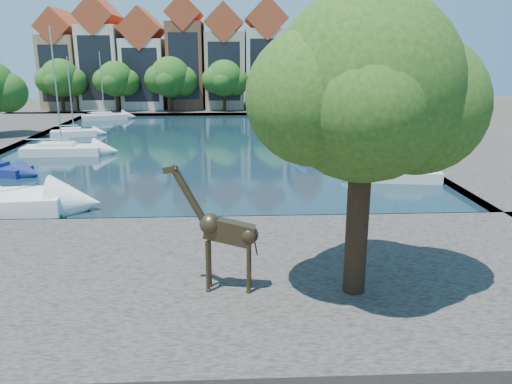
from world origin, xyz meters
TOP-DOWN VIEW (x-y plane):
  - ground at (0.00, 0.00)m, footprint 160.00×160.00m
  - water_basin at (0.00, 24.00)m, footprint 38.00×50.00m
  - near_quay at (0.00, -7.00)m, footprint 50.00×14.00m
  - far_quay at (0.00, 56.00)m, footprint 60.00×16.00m
  - right_quay at (25.00, 24.00)m, footprint 14.00×52.00m
  - plane_tree at (7.62, -9.01)m, footprint 8.32×6.40m
  - townhouse_west_end at (-23.00, 55.99)m, footprint 5.44×9.18m
  - townhouse_west_mid at (-17.00, 55.99)m, footprint 5.94×9.18m
  - townhouse_west_inner at (-10.50, 55.99)m, footprint 6.43×9.18m
  - townhouse_center at (-4.00, 55.99)m, footprint 5.44×9.18m
  - townhouse_east_inner at (2.00, 55.99)m, footprint 5.94×9.18m
  - townhouse_east_mid at (8.50, 55.99)m, footprint 6.43×9.18m
  - townhouse_east_end at (15.00, 55.99)m, footprint 5.44×9.18m
  - far_tree_far_west at (-21.90, 50.49)m, footprint 7.28×5.60m
  - far_tree_west at (-13.91, 50.49)m, footprint 6.76×5.20m
  - far_tree_mid_west at (-5.89, 50.49)m, footprint 7.80×6.00m
  - far_tree_mid_east at (2.10, 50.49)m, footprint 7.02×5.40m
  - far_tree_east at (10.11, 50.49)m, footprint 7.54×5.80m
  - far_tree_far_east at (18.09, 50.49)m, footprint 6.76×5.20m
  - giraffe_statue at (2.69, -8.66)m, footprint 3.30×0.74m
  - sailboat_left_c at (-12.27, 19.60)m, footprint 6.95×2.57m
  - sailboat_left_d at (-14.38, 30.08)m, footprint 5.09×2.77m
  - sailboat_left_e at (-14.42, 44.00)m, footprint 6.24×4.02m
  - sailboat_right_a at (15.00, 8.79)m, footprint 6.14×2.98m
  - sailboat_right_b at (12.53, 17.00)m, footprint 7.29×3.51m
  - sailboat_right_c at (13.55, 30.99)m, footprint 4.79×2.67m
  - sailboat_right_d at (12.00, 43.51)m, footprint 6.27×2.24m

SIDE VIEW (x-z plane):
  - ground at x=0.00m, z-range 0.00..0.00m
  - water_basin at x=0.00m, z-range 0.00..0.08m
  - near_quay at x=0.00m, z-range 0.00..0.50m
  - far_quay at x=0.00m, z-range 0.00..0.50m
  - right_quay at x=25.00m, z-range 0.00..0.50m
  - sailboat_right_c at x=13.55m, z-range -4.12..5.30m
  - sailboat_left_d at x=-14.38m, z-range -3.65..4.84m
  - sailboat_left_e at x=-14.42m, z-range -3.89..5.16m
  - sailboat_right_d at x=12.00m, z-range -3.85..5.12m
  - sailboat_left_c at x=-12.27m, z-range -4.90..6.25m
  - sailboat_right_a at x=15.00m, z-range -4.43..5.82m
  - sailboat_right_b at x=12.53m, z-range -6.07..7.46m
  - giraffe_statue at x=2.69m, z-range 0.46..5.16m
  - far_tree_west at x=-13.91m, z-range 1.40..8.76m
  - far_tree_far_east at x=18.09m, z-range 1.40..8.76m
  - far_tree_mid_east at x=2.10m, z-range 1.37..8.89m
  - far_tree_far_west at x=-21.90m, z-range 1.34..9.02m
  - far_tree_east at x=10.11m, z-range 1.32..9.16m
  - far_tree_mid_west at x=-5.89m, z-range 1.29..9.29m
  - townhouse_east_end at x=15.00m, z-range -0.11..14.32m
  - townhouse_west_inner at x=-10.50m, z-range -0.22..14.92m
  - townhouse_west_end at x=-23.00m, z-range -0.11..14.83m
  - plane_tree at x=7.62m, z-range 2.36..12.98m
  - townhouse_east_inner at x=2.00m, z-range -0.16..15.63m
  - townhouse_east_mid at x=8.50m, z-range -0.22..16.43m
  - townhouse_west_mid at x=-17.00m, z-range -0.16..16.63m
  - townhouse_center at x=-4.00m, z-range -0.10..16.83m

